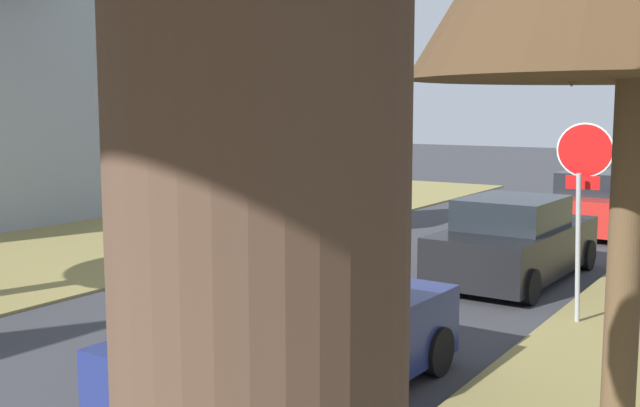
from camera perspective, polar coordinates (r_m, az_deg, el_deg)
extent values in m
cylinder|color=#9EA0A5|center=(11.87, 18.55, -3.22)|extent=(0.07, 0.33, 2.24)
cylinder|color=white|center=(11.86, 19.03, 3.76)|extent=(0.81, 0.18, 0.80)
cylinder|color=red|center=(11.87, 19.04, 3.76)|extent=(0.77, 0.18, 0.76)
cube|color=red|center=(11.85, 18.88, 1.48)|extent=(0.48, 0.09, 0.20)
cylinder|color=brown|center=(7.06, 21.57, -5.45)|extent=(0.29, 0.29, 3.41)
cylinder|color=brown|center=(6.49, 21.02, 13.05)|extent=(1.05, 0.29, 1.08)
cylinder|color=brown|center=(7.42, 21.82, 12.04)|extent=(1.06, 0.48, 1.03)
cylinder|color=#4F3D2B|center=(18.23, -7.36, 2.50)|extent=(0.36, 0.36, 3.41)
cone|color=#3F2E1E|center=(18.26, -7.53, 12.73)|extent=(3.12, 3.12, 3.10)
cylinder|color=#4F3D2B|center=(18.15, -8.76, 9.51)|extent=(0.78, 0.77, 1.16)
cylinder|color=#4F3D2B|center=(17.71, -6.20, 9.51)|extent=(0.41, 1.34, 1.13)
cube|color=navy|center=(8.57, -1.65, -10.80)|extent=(1.97, 4.46, 0.85)
cube|color=black|center=(8.21, -2.58, -6.51)|extent=(1.67, 2.08, 0.56)
cylinder|color=black|center=(10.43, -0.11, -9.17)|extent=(0.22, 0.61, 0.60)
cylinder|color=black|center=(9.58, 8.62, -10.74)|extent=(0.22, 0.61, 0.60)
cylinder|color=black|center=(8.08, -14.01, -14.35)|extent=(0.22, 0.61, 0.60)
cube|color=black|center=(14.89, 14.25, -3.25)|extent=(1.97, 4.46, 0.85)
cube|color=black|center=(14.58, 14.04, -0.66)|extent=(1.67, 2.08, 0.56)
cylinder|color=black|center=(16.76, 13.41, -3.07)|extent=(0.22, 0.61, 0.60)
cylinder|color=black|center=(16.23, 19.15, -3.61)|extent=(0.22, 0.61, 0.60)
cylinder|color=black|center=(13.79, 8.40, -5.16)|extent=(0.22, 0.61, 0.60)
cylinder|color=black|center=(13.14, 15.25, -5.97)|extent=(0.22, 0.61, 0.60)
cube|color=red|center=(21.24, 19.90, -0.36)|extent=(1.97, 4.46, 0.85)
cube|color=black|center=(20.95, 19.82, 1.48)|extent=(1.67, 2.08, 0.56)
cylinder|color=black|center=(23.08, 18.83, -0.47)|extent=(0.22, 0.61, 0.60)
cylinder|color=black|center=(19.96, 16.23, -1.53)|extent=(0.22, 0.61, 0.60)
cylinder|color=black|center=(19.49, 21.08, -1.93)|extent=(0.22, 0.61, 0.60)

